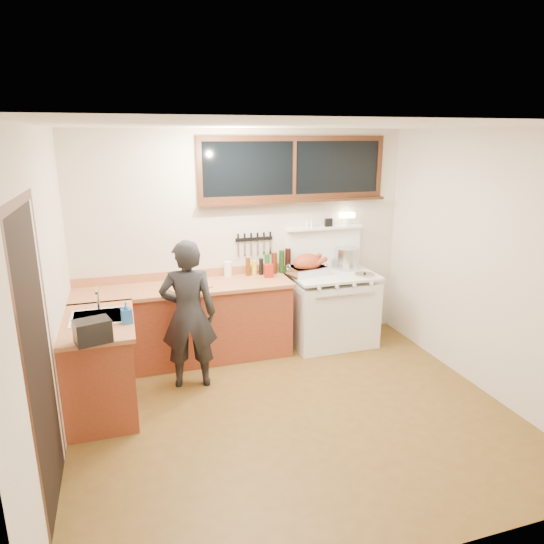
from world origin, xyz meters
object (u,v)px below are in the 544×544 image
object	(u,v)px
vintage_stove	(331,307)
man	(188,315)
cutting_board	(188,283)
roast_turkey	(308,266)

from	to	relation	value
vintage_stove	man	distance (m)	1.94
cutting_board	roast_turkey	xyz separation A→B (m)	(1.46, 0.13, 0.05)
roast_turkey	cutting_board	bearing A→B (deg)	-174.73
man	vintage_stove	bearing A→B (deg)	16.94
man	roast_turkey	size ratio (longest dim) A/B	3.03
vintage_stove	cutting_board	size ratio (longest dim) A/B	2.99
cutting_board	roast_turkey	bearing A→B (deg)	5.27
cutting_board	roast_turkey	world-z (taller)	roast_turkey
man	roast_turkey	bearing A→B (deg)	22.25
man	cutting_board	size ratio (longest dim) A/B	2.92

